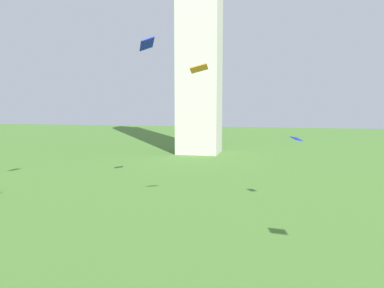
# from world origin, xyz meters

# --- Properties ---
(kite_flying_1) EXTENTS (1.03, 0.81, 0.58)m
(kite_flying_1) POSITION_xyz_m (-0.01, 23.19, 9.60)
(kite_flying_1) COLOR orange
(kite_flying_3) EXTENTS (0.84, 0.95, 0.29)m
(kite_flying_3) POSITION_xyz_m (6.01, 28.17, 5.05)
(kite_flying_3) COLOR #101CBB
(kite_flying_5) EXTENTS (1.55, 1.94, 1.02)m
(kite_flying_5) POSITION_xyz_m (-5.37, 29.45, 12.14)
(kite_flying_5) COLOR #0A18BC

